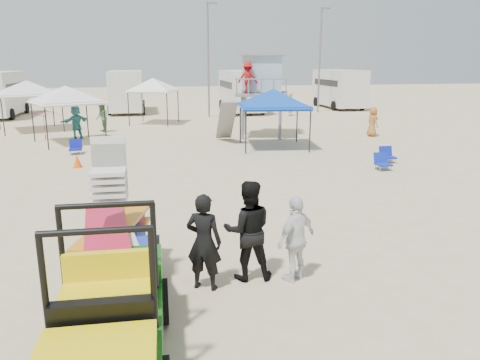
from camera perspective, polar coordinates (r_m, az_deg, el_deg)
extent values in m
plane|color=beige|center=(8.47, 0.70, -13.72)|extent=(140.00, 140.00, 0.00)
cube|color=#0C4E0E|center=(6.64, -15.64, -16.77)|extent=(1.48, 2.83, 0.49)
cube|color=yellow|center=(6.49, -15.82, -14.48)|extent=(1.30, 0.83, 0.27)
cube|color=black|center=(8.72, -14.58, -9.56)|extent=(1.51, 2.15, 0.13)
cylinder|color=black|center=(8.89, -18.46, -11.12)|extent=(0.24, 0.56, 0.55)
imported|color=black|center=(8.33, -4.42, -7.54)|extent=(0.76, 0.66, 1.77)
imported|color=black|center=(8.67, 0.98, -6.17)|extent=(0.98, 0.80, 1.89)
imported|color=white|center=(8.71, 6.85, -7.12)|extent=(1.02, 0.85, 1.63)
cylinder|color=gray|center=(24.19, 0.99, 7.48)|extent=(0.16, 0.16, 2.22)
cube|color=gray|center=(25.26, 2.72, 10.45)|extent=(3.31, 3.31, 0.14)
cube|color=#97B1C2|center=(25.47, 2.60, 12.82)|extent=(2.47, 2.28, 1.87)
imported|color=#B20F0F|center=(24.18, 1.59, 12.31)|extent=(1.01, 0.58, 1.56)
cylinder|color=black|center=(20.47, 1.23, 5.90)|extent=(0.06, 0.06, 1.99)
pyramid|color=#1043B5|center=(22.03, 4.14, 11.03)|extent=(3.35, 3.35, 0.80)
cube|color=#1043B5|center=(22.08, 4.10, 8.96)|extent=(3.35, 3.35, 0.18)
cylinder|color=black|center=(23.82, -23.93, 5.97)|extent=(0.06, 0.06, 2.07)
pyramid|color=white|center=(24.76, -20.53, 10.73)|extent=(3.84, 3.84, 0.80)
cube|color=white|center=(24.81, -20.37, 8.89)|extent=(3.84, 3.84, 0.18)
pyramid|color=silver|center=(30.09, -24.61, 11.00)|extent=(4.16, 4.16, 0.80)
cube|color=silver|center=(30.12, -24.45, 9.48)|extent=(4.16, 4.16, 0.18)
cylinder|color=black|center=(29.98, -12.79, 8.42)|extent=(0.06, 0.06, 2.19)
pyramid|color=white|center=(31.10, -10.58, 12.14)|extent=(3.41, 3.41, 0.80)
cube|color=white|center=(31.14, -10.51, 10.67)|extent=(3.41, 3.41, 0.18)
imported|color=#A8122E|center=(26.42, -22.77, 6.23)|extent=(1.74, 1.78, 1.56)
imported|color=yellow|center=(29.88, -19.34, 7.49)|extent=(2.60, 2.61, 1.72)
cone|color=#FF5608|center=(19.05, -19.22, 2.19)|extent=(0.34, 0.34, 0.50)
cone|color=orange|center=(17.65, -15.21, 1.58)|extent=(0.34, 0.34, 0.50)
cube|color=#0E189A|center=(21.82, -19.42, 3.55)|extent=(0.60, 0.57, 0.06)
cube|color=#0E189A|center=(22.02, -19.38, 4.17)|extent=(0.56, 0.24, 0.44)
cylinder|color=#B2B2B7|center=(21.68, -20.04, 3.11)|extent=(0.03, 0.03, 0.20)
cube|color=#0F27AC|center=(18.35, 17.08, 1.83)|extent=(0.55, 0.51, 0.06)
cube|color=#0F27AC|center=(18.51, 16.78, 2.59)|extent=(0.54, 0.18, 0.44)
cylinder|color=#B2B2B7|center=(18.10, 16.74, 1.30)|extent=(0.03, 0.03, 0.20)
cube|color=#0F1FA8|center=(19.77, 17.60, 2.65)|extent=(0.54, 0.50, 0.06)
cube|color=#0F1FA8|center=(19.94, 17.32, 3.35)|extent=(0.54, 0.18, 0.44)
cylinder|color=#B2B2B7|center=(19.52, 17.29, 2.17)|extent=(0.03, 0.03, 0.20)
cube|color=silver|center=(38.90, -13.68, 10.60)|extent=(2.50, 6.50, 3.00)
cube|color=black|center=(38.88, -13.72, 11.26)|extent=(2.54, 5.20, 0.50)
cylinder|color=black|center=(37.00, -15.62, 8.21)|extent=(0.25, 0.80, 0.80)
cube|color=silver|center=(38.14, 0.11, 10.93)|extent=(2.50, 7.00, 3.00)
cube|color=black|center=(38.11, 0.11, 11.61)|extent=(2.54, 5.60, 0.50)
cylinder|color=black|center=(35.82, -1.15, 8.54)|extent=(0.25, 0.80, 0.80)
cube|color=silver|center=(42.26, 11.97, 10.96)|extent=(2.50, 6.60, 3.00)
cube|color=black|center=(42.24, 12.00, 11.56)|extent=(2.54, 5.28, 0.50)
cylinder|color=black|center=(39.93, 11.39, 8.86)|extent=(0.25, 0.80, 0.80)
cylinder|color=slate|center=(34.61, -3.89, 14.28)|extent=(0.14, 0.14, 8.00)
cylinder|color=slate|center=(38.30, 9.69, 14.12)|extent=(0.14, 0.14, 8.00)
imported|color=teal|center=(26.00, -19.34, 6.65)|extent=(1.54, 1.52, 1.77)
imported|color=#507B4A|center=(28.19, -16.48, 7.31)|extent=(0.85, 0.97, 1.68)
imported|color=gold|center=(35.47, 6.11, 9.18)|extent=(0.73, 0.76, 1.75)
imported|color=#A3692E|center=(26.49, 15.85, 6.85)|extent=(0.58, 0.83, 1.59)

